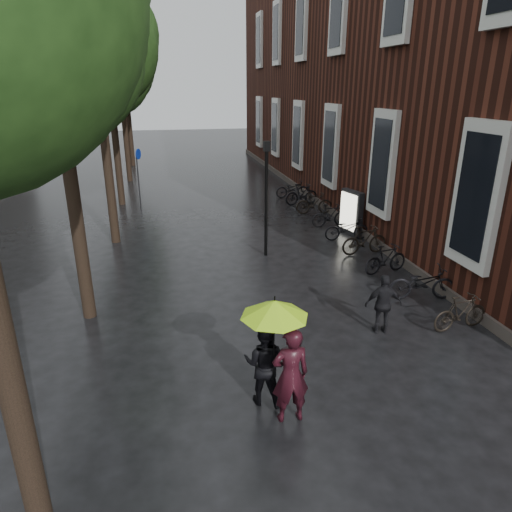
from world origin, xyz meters
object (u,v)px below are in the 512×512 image
object	(u,v)px
person_burgundy	(290,375)
lamp_post	(266,188)
person_black	(265,363)
parked_bicycles	(342,224)
ad_lightbox	(351,213)
pedestrian_walking	(383,304)

from	to	relation	value
person_burgundy	lamp_post	bearing A→B (deg)	-101.18
person_black	parked_bicycles	xyz separation A→B (m)	(5.15, 9.09, -0.33)
person_burgundy	ad_lightbox	distance (m)	11.15
person_burgundy	lamp_post	size ratio (longest dim) A/B	0.47
pedestrian_walking	lamp_post	size ratio (longest dim) A/B	0.38
lamp_post	person_burgundy	bearing A→B (deg)	-100.14
person_burgundy	pedestrian_walking	xyz separation A→B (m)	(2.97, 2.48, -0.17)
pedestrian_walking	lamp_post	world-z (taller)	lamp_post
person_burgundy	parked_bicycles	bearing A→B (deg)	-117.60
ad_lightbox	lamp_post	bearing A→B (deg)	-170.07
person_black	pedestrian_walking	bearing A→B (deg)	-123.17
person_burgundy	lamp_post	distance (m)	8.43
person_black	pedestrian_walking	size ratio (longest dim) A/B	1.11
parked_bicycles	person_burgundy	bearing A→B (deg)	-116.56
person_black	ad_lightbox	distance (m)	10.82
person_burgundy	person_black	xyz separation A→B (m)	(-0.32, 0.57, -0.09)
person_burgundy	person_black	distance (m)	0.66
pedestrian_walking	ad_lightbox	world-z (taller)	ad_lightbox
parked_bicycles	lamp_post	size ratio (longest dim) A/B	3.82
parked_bicycles	pedestrian_walking	bearing A→B (deg)	-104.52
person_burgundy	person_black	size ratio (longest dim) A/B	1.11
parked_bicycles	lamp_post	bearing A→B (deg)	-156.13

